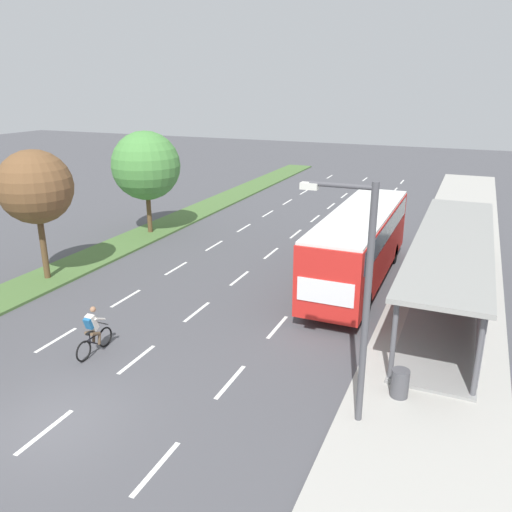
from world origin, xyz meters
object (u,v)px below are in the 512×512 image
at_px(median_tree_second, 35,187).
at_px(streetlight, 360,291).
at_px(median_tree_third, 146,166).
at_px(trash_bin, 400,383).
at_px(bus_shelter, 458,266).
at_px(cyclist, 93,333).
at_px(bus, 360,240).

distance_m(median_tree_second, streetlight, 16.44).
bearing_deg(median_tree_third, streetlight, -40.70).
distance_m(median_tree_third, trash_bin, 20.86).
distance_m(bus_shelter, cyclist, 14.17).
relative_size(bus, median_tree_second, 1.89).
distance_m(cyclist, trash_bin, 10.08).
distance_m(bus_shelter, median_tree_third, 18.49).
xyz_separation_m(bus_shelter, median_tree_third, (-17.79, 4.45, 2.31)).
bearing_deg(median_tree_third, bus_shelter, -14.04).
xyz_separation_m(bus_shelter, trash_bin, (-1.08, -7.50, -1.29)).
bearing_deg(streetlight, median_tree_third, 139.30).
bearing_deg(cyclist, bus_shelter, 38.37).
xyz_separation_m(bus, cyclist, (-6.79, -10.15, -1.28)).
relative_size(bus_shelter, bus, 1.27).
bearing_deg(bus_shelter, median_tree_third, 165.96).
distance_m(median_tree_second, median_tree_third, 8.51).
xyz_separation_m(bus_shelter, cyclist, (-11.08, -8.77, -1.07)).
distance_m(bus, cyclist, 12.28).
relative_size(median_tree_second, median_tree_third, 0.98).
xyz_separation_m(bus, streetlight, (2.17, -10.41, 1.82)).
height_order(bus_shelter, median_tree_second, median_tree_second).
distance_m(median_tree_second, trash_bin, 17.46).
distance_m(bus, median_tree_third, 14.02).
bearing_deg(median_tree_second, cyclist, -35.13).
bearing_deg(streetlight, bus_shelter, 76.84).
relative_size(bus, cyclist, 6.20).
bearing_deg(median_tree_second, bus, 21.95).
height_order(cyclist, trash_bin, cyclist).
distance_m(bus_shelter, bus, 4.50).
xyz_separation_m(median_tree_second, streetlight, (15.66, -4.98, -0.53)).
distance_m(bus_shelter, trash_bin, 7.68).
bearing_deg(cyclist, bus, 56.19).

